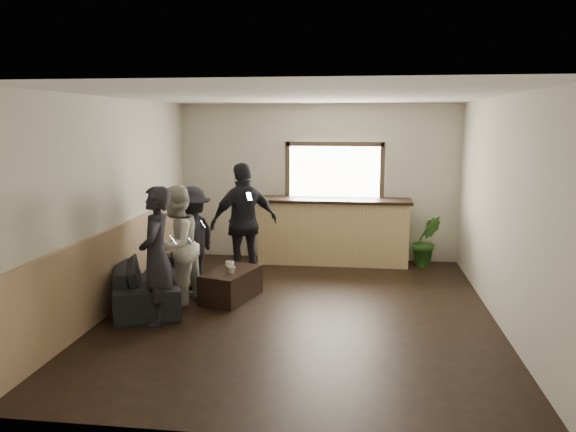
# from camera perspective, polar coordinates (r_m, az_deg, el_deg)

# --- Properties ---
(ground) EXTENTS (5.00, 6.00, 0.01)m
(ground) POSITION_cam_1_polar(r_m,az_deg,el_deg) (7.52, 1.13, -9.71)
(ground) COLOR black
(room_shell) EXTENTS (5.01, 6.01, 2.80)m
(room_shell) POSITION_cam_1_polar(r_m,az_deg,el_deg) (7.29, -4.60, 1.53)
(room_shell) COLOR silver
(room_shell) RESTS_ON ground
(bar_counter) EXTENTS (2.70, 0.68, 2.13)m
(bar_counter) POSITION_cam_1_polar(r_m,az_deg,el_deg) (9.93, 4.59, -1.13)
(bar_counter) COLOR tan
(bar_counter) RESTS_ON ground
(sofa) EXTENTS (1.53, 2.26, 0.61)m
(sofa) POSITION_cam_1_polar(r_m,az_deg,el_deg) (8.11, -14.09, -6.30)
(sofa) COLOR black
(sofa) RESTS_ON ground
(coffee_table) EXTENTS (0.77, 1.05, 0.42)m
(coffee_table) POSITION_cam_1_polar(r_m,az_deg,el_deg) (8.00, -5.78, -6.98)
(coffee_table) COLOR black
(coffee_table) RESTS_ON ground
(cup_a) EXTENTS (0.14, 0.14, 0.10)m
(cup_a) POSITION_cam_1_polar(r_m,az_deg,el_deg) (8.08, -5.96, -4.92)
(cup_a) COLOR silver
(cup_a) RESTS_ON coffee_table
(cup_b) EXTENTS (0.13, 0.13, 0.09)m
(cup_b) POSITION_cam_1_polar(r_m,az_deg,el_deg) (7.80, -5.75, -5.45)
(cup_b) COLOR silver
(cup_b) RESTS_ON coffee_table
(potted_plant) EXTENTS (0.56, 0.48, 0.89)m
(potted_plant) POSITION_cam_1_polar(r_m,az_deg,el_deg) (9.98, 13.85, -2.48)
(potted_plant) COLOR #2D6623
(potted_plant) RESTS_ON ground
(person_a) EXTENTS (0.51, 0.67, 1.71)m
(person_a) POSITION_cam_1_polar(r_m,az_deg,el_deg) (7.09, -13.23, -3.95)
(person_a) COLOR black
(person_a) RESTS_ON ground
(person_b) EXTENTS (0.78, 0.91, 1.64)m
(person_b) POSITION_cam_1_polar(r_m,az_deg,el_deg) (7.78, -11.30, -2.96)
(person_b) COLOR beige
(person_b) RESTS_ON ground
(person_c) EXTENTS (0.83, 1.12, 1.54)m
(person_c) POSITION_cam_1_polar(r_m,az_deg,el_deg) (8.46, -9.73, -2.23)
(person_c) COLOR black
(person_c) RESTS_ON ground
(person_d) EXTENTS (1.16, 0.99, 1.87)m
(person_d) POSITION_cam_1_polar(r_m,az_deg,el_deg) (8.73, -4.47, -0.67)
(person_d) COLOR black
(person_d) RESTS_ON ground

